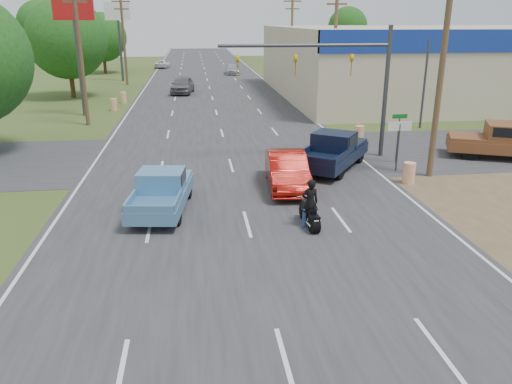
{
  "coord_description": "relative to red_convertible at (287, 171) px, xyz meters",
  "views": [
    {
      "loc": [
        -1.8,
        -9.13,
        7.24
      ],
      "look_at": [
        0.32,
        7.91,
        1.3
      ],
      "focal_mm": 35.0,
      "sensor_mm": 36.0,
      "label": 1
    }
  ],
  "objects": [
    {
      "name": "rider",
      "position": [
        -0.0,
        -4.61,
        0.07
      ],
      "size": [
        0.67,
        0.48,
        1.74
      ],
      "primitive_type": "imported",
      "rotation": [
        0.0,
        0.0,
        3.24
      ],
      "color": "black",
      "rests_on": "ground"
    },
    {
      "name": "tree_2",
      "position": [
        -16.45,
        53.91,
        4.15
      ],
      "size": [
        6.72,
        6.72,
        8.32
      ],
      "color": "#422D19",
      "rests_on": "ground"
    },
    {
      "name": "barrel_0",
      "position": [
        5.75,
        -0.09,
        -0.3
      ],
      "size": [
        0.56,
        0.56,
        1.0
      ],
      "primitive_type": "cylinder",
      "color": "orange",
      "rests_on": "ground"
    },
    {
      "name": "utility_pole_2",
      "position": [
        7.25,
        18.91,
        4.52
      ],
      "size": [
        2.0,
        0.28,
        10.0
      ],
      "color": "#4C3823",
      "rests_on": "ground"
    },
    {
      "name": "street_name_sign",
      "position": [
        6.55,
        3.41,
        0.81
      ],
      "size": [
        0.8,
        0.08,
        2.61
      ],
      "color": "#3F3F44",
      "rests_on": "ground"
    },
    {
      "name": "dirt_verge",
      "position": [
        8.75,
        -2.09,
        -0.8
      ],
      "size": [
        8.0,
        18.0,
        0.01
      ],
      "primitive_type": "cube",
      "color": "brown",
      "rests_on": "ground"
    },
    {
      "name": "tree_1",
      "position": [
        -15.75,
        29.91,
        4.77
      ],
      "size": [
        7.56,
        7.56,
        9.36
      ],
      "color": "#422D19",
      "rests_on": "ground"
    },
    {
      "name": "blue_pickup",
      "position": [
        -5.44,
        -2.12,
        0.03
      ],
      "size": [
        2.54,
        5.17,
        1.65
      ],
      "rotation": [
        0.0,
        0.0,
        -0.13
      ],
      "color": "black",
      "rests_on": "ground"
    },
    {
      "name": "distant_car_white",
      "position": [
        -8.75,
        61.26,
        -0.2
      ],
      "size": [
        2.53,
        4.52,
        1.19
      ],
      "primitive_type": "imported",
      "rotation": [
        0.0,
        0.0,
        3.01
      ],
      "color": "white",
      "rests_on": "ground"
    },
    {
      "name": "ground",
      "position": [
        -2.25,
        -12.09,
        -0.8
      ],
      "size": [
        200.0,
        200.0,
        0.0
      ],
      "primitive_type": "plane",
      "color": "#36481C",
      "rests_on": "ground"
    },
    {
      "name": "utility_pole_6",
      "position": [
        -11.75,
        39.91,
        4.52
      ],
      "size": [
        2.0,
        0.28,
        10.0
      ],
      "color": "#4C3823",
      "rests_on": "ground"
    },
    {
      "name": "navy_pickup",
      "position": [
        2.97,
        2.92,
        0.14
      ],
      "size": [
        4.93,
        5.83,
        1.85
      ],
      "rotation": [
        0.0,
        0.0,
        -0.6
      ],
      "color": "black",
      "rests_on": "ground"
    },
    {
      "name": "tree_5",
      "position": [
        27.75,
        82.91,
        5.08
      ],
      "size": [
        7.98,
        7.98,
        9.88
      ],
      "color": "#422D19",
      "rests_on": "ground"
    },
    {
      "name": "main_road",
      "position": [
        -2.25,
        27.91,
        -0.79
      ],
      "size": [
        15.0,
        180.0,
        0.02
      ],
      "primitive_type": "cube",
      "color": "#2D2D30",
      "rests_on": "ground"
    },
    {
      "name": "pole_sign_left_near",
      "position": [
        -12.75,
        19.91,
        6.37
      ],
      "size": [
        3.0,
        0.35,
        9.2
      ],
      "color": "#3F3F44",
      "rests_on": "ground"
    },
    {
      "name": "utility_pole_5",
      "position": [
        -11.75,
        15.91,
        4.52
      ],
      "size": [
        2.0,
        0.28,
        10.0
      ],
      "color": "#4C3823",
      "rests_on": "ground"
    },
    {
      "name": "tree_6",
      "position": [
        -32.25,
        82.91,
        5.7
      ],
      "size": [
        8.82,
        8.82,
        10.92
      ],
      "color": "#422D19",
      "rests_on": "ground"
    },
    {
      "name": "pole_sign_left_far",
      "position": [
        -12.75,
        43.91,
        6.37
      ],
      "size": [
        3.0,
        0.35,
        9.2
      ],
      "color": "#3F3F44",
      "rests_on": "ground"
    },
    {
      "name": "utility_pole_1",
      "position": [
        7.25,
        0.91,
        4.52
      ],
      "size": [
        2.0,
        0.28,
        10.0
      ],
      "color": "#4C3823",
      "rests_on": "ground"
    },
    {
      "name": "cross_road",
      "position": [
        -2.25,
        5.91,
        -0.79
      ],
      "size": [
        120.0,
        10.0,
        0.02
      ],
      "primitive_type": "cube",
      "color": "#2D2D30",
      "rests_on": "ground"
    },
    {
      "name": "motorcycle",
      "position": [
        0.0,
        -4.65,
        -0.36
      ],
      "size": [
        0.6,
        1.97,
        1.0
      ],
      "rotation": [
        0.0,
        0.0,
        0.1
      ],
      "color": "black",
      "rests_on": "ground"
    },
    {
      "name": "distant_car_grey",
      "position": [
        -5.15,
        31.6,
        0.06
      ],
      "size": [
        2.7,
        5.26,
        1.71
      ],
      "primitive_type": "imported",
      "rotation": [
        0.0,
        0.0,
        -0.14
      ],
      "color": "#5C5C61",
      "rests_on": "ground"
    },
    {
      "name": "lane_sign",
      "position": [
        5.95,
        1.91,
        1.1
      ],
      "size": [
        1.2,
        0.08,
        2.52
      ],
      "color": "#3F3F44",
      "rests_on": "ground"
    },
    {
      "name": "utility_pole_3",
      "position": [
        7.25,
        36.91,
        4.52
      ],
      "size": [
        2.0,
        0.28,
        10.0
      ],
      "color": "#4C3823",
      "rests_on": "ground"
    },
    {
      "name": "signal_mast",
      "position": [
        3.58,
        4.91,
        4.0
      ],
      "size": [
        9.12,
        0.4,
        7.0
      ],
      "color": "#3F3F44",
      "rests_on": "ground"
    },
    {
      "name": "distant_car_silver",
      "position": [
        1.47,
        50.45,
        -0.13
      ],
      "size": [
        2.13,
        4.7,
        1.33
      ],
      "primitive_type": "imported",
      "rotation": [
        0.0,
        0.0,
        -0.06
      ],
      "color": "#ACACB1",
      "rests_on": "ground"
    },
    {
      "name": "barrel_2",
      "position": [
        -10.75,
        21.91,
        -0.3
      ],
      "size": [
        0.56,
        0.56,
        1.0
      ],
      "primitive_type": "cylinder",
      "color": "orange",
      "rests_on": "ground"
    },
    {
      "name": "barrel_3",
      "position": [
        -10.45,
        25.91,
        -0.3
      ],
      "size": [
        0.56,
        0.56,
        1.0
      ],
      "primitive_type": "cylinder",
      "color": "orange",
      "rests_on": "ground"
    },
    {
      "name": "barrel_1",
      "position": [
        6.15,
        8.41,
        -0.3
      ],
      "size": [
        0.56,
        0.56,
        1.0
      ],
      "primitive_type": "cylinder",
      "color": "orange",
      "rests_on": "ground"
    },
    {
      "name": "brown_pickup",
      "position": [
        12.61,
        3.63,
        0.18
      ],
      "size": [
        6.24,
        4.37,
        1.93
      ],
      "rotation": [
        0.0,
        0.0,
        1.16
      ],
      "color": "black",
      "rests_on": "ground"
    },
    {
      "name": "red_convertible",
      "position": [
        0.0,
        0.0,
        0.0
      ],
      "size": [
        2.04,
        4.97,
        1.6
      ],
      "primitive_type": "imported",
      "rotation": [
        0.0,
        0.0,
        -0.07
      ],
      "color": "#8F0D06",
      "rests_on": "ground"
    }
  ]
}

